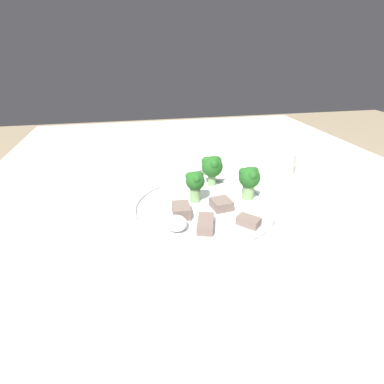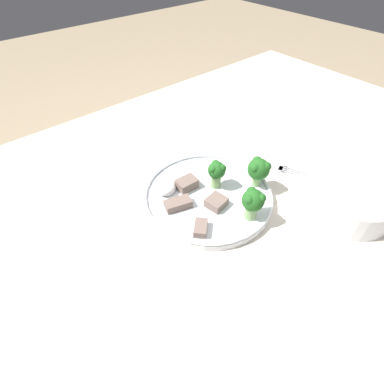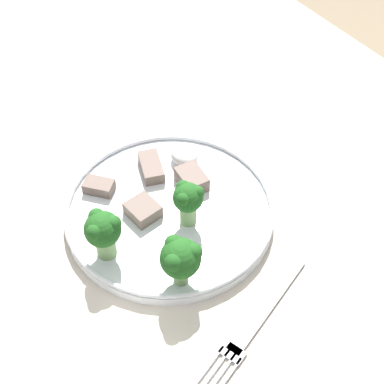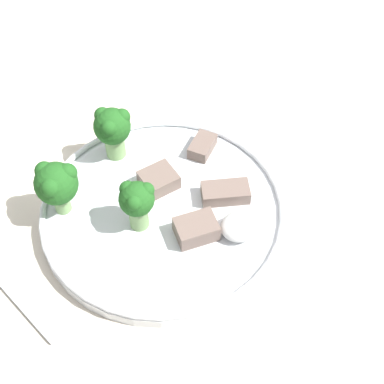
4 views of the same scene
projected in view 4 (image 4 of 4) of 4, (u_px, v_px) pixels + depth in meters
The scene contains 10 objects.
table at pixel (105, 247), 0.62m from camera, with size 1.37×0.98×0.72m.
dinner_plate at pixel (163, 210), 0.53m from camera, with size 0.24×0.24×0.02m.
broccoli_floret_near_rim_left at pixel (112, 128), 0.55m from camera, with size 0.04×0.04×0.06m.
broccoli_floret_center_left at pixel (56, 183), 0.50m from camera, with size 0.04×0.04×0.06m.
broccoli_floret_back_left at pixel (137, 201), 0.49m from camera, with size 0.03×0.03×0.06m.
meat_slice_front_slice at pixel (196, 229), 0.50m from camera, with size 0.04×0.03×0.02m.
meat_slice_middle_slice at pixel (202, 146), 0.57m from camera, with size 0.04×0.04×0.01m.
meat_slice_rear_slice at pixel (159, 180), 0.54m from camera, with size 0.04×0.04×0.02m.
meat_slice_edge_slice at pixel (225, 193), 0.53m from camera, with size 0.05×0.04×0.02m.
sauce_dollop at pixel (240, 226), 0.50m from camera, with size 0.04×0.03×0.02m.
Camera 4 is at (-0.04, -0.35, 1.16)m, focal length 50.00 mm.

